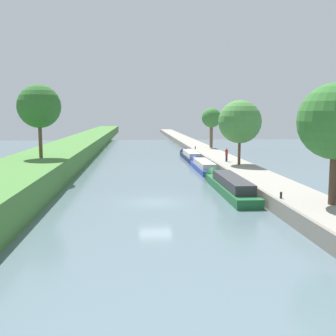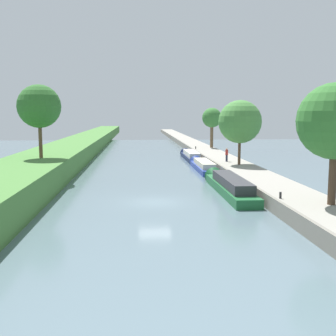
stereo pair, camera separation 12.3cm
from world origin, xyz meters
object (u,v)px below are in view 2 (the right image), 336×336
person_walking (227,154)px  mooring_bollard_far (196,148)px  narrowboat_navy (190,156)px  mooring_bollard_near (280,195)px  narrowboat_blue (203,166)px  narrowboat_green (228,185)px

person_walking → mooring_bollard_far: 18.75m
narrowboat_navy → mooring_bollard_near: mooring_bollard_near is taller
narrowboat_blue → mooring_bollard_near: bearing=-85.7°
narrowboat_navy → mooring_bollard_near: 35.49m
narrowboat_navy → mooring_bollard_far: 6.09m
narrowboat_blue → mooring_bollard_near: mooring_bollard_near is taller
narrowboat_navy → mooring_bollard_far: mooring_bollard_far is taller
narrowboat_blue → mooring_bollard_far: size_ratio=26.60×
narrowboat_blue → mooring_bollard_near: (1.74, -22.95, 0.76)m
narrowboat_navy → mooring_bollard_near: (1.66, -35.44, 0.74)m
mooring_bollard_far → narrowboat_navy: bearing=-106.0°
mooring_bollard_near → narrowboat_navy: bearing=92.7°
narrowboat_green → mooring_bollard_near: size_ratio=31.34×
mooring_bollard_near → mooring_bollard_far: bearing=90.0°
person_walking → narrowboat_green: bearing=-101.6°
narrowboat_green → mooring_bollard_near: bearing=-77.4°
narrowboat_green → mooring_bollard_far: size_ratio=31.34×
narrowboat_blue → mooring_bollard_near: 23.03m
narrowboat_blue → narrowboat_navy: size_ratio=0.91×
narrowboat_navy → person_walking: size_ratio=7.90×
person_walking → mooring_bollard_far: person_walking is taller
narrowboat_green → narrowboat_navy: size_ratio=1.08×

